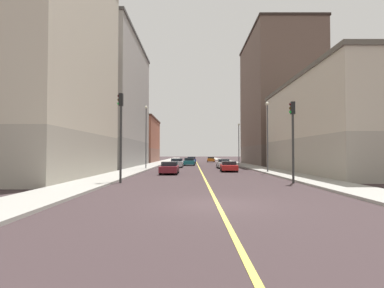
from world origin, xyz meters
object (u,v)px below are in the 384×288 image
object	(u,v)px
building_left_near	(344,126)
street_lamp_right_near	(147,131)
street_lamp_left_near	(268,130)
street_lamp_left_far	(240,140)
car_blue	(192,160)
car_teal	(190,162)
building_right_distant	(134,140)
traffic_light_left_near	(294,130)
car_white	(224,164)
building_right_midblock	(106,103)
traffic_light_right_near	(122,125)
car_silver	(178,163)
car_maroon	(170,168)
building_left_mid	(279,100)
car_orange	(212,159)
building_right_corner	(33,60)
car_red	(230,166)

from	to	relation	value
building_left_near	street_lamp_right_near	distance (m)	23.71
street_lamp_left_near	street_lamp_left_far	xyz separation A→B (m)	(0.00, 20.58, -0.18)
street_lamp_left_near	car_blue	world-z (taller)	street_lamp_left_near
car_teal	building_right_distant	bearing A→B (deg)	125.71
traffic_light_left_near	car_white	world-z (taller)	traffic_light_left_near
building_left_near	building_right_midblock	bearing A→B (deg)	151.25
traffic_light_left_near	traffic_light_right_near	distance (m)	12.36
car_teal	car_silver	bearing A→B (deg)	-104.65
car_white	car_maroon	world-z (taller)	car_white
street_lamp_left_far	car_silver	distance (m)	13.31
car_blue	building_left_mid	bearing A→B (deg)	-29.53
traffic_light_right_near	car_teal	xyz separation A→B (m)	(4.68, 32.14, -3.48)
building_left_near	street_lamp_left_near	distance (m)	8.02
car_white	car_maroon	xyz separation A→B (m)	(-6.82, -12.37, -0.02)
street_lamp_left_far	car_maroon	xyz separation A→B (m)	(-10.56, -22.44, -3.92)
building_right_distant	car_orange	size ratio (longest dim) A/B	3.92
building_left_near	building_right_distant	bearing A→B (deg)	126.98
building_right_midblock	building_right_corner	bearing A→B (deg)	-90.00
building_right_distant	traffic_light_right_near	size ratio (longest dim) A/B	2.83
traffic_light_left_near	car_maroon	xyz separation A→B (m)	(-9.54, 9.65, -3.17)
street_lamp_left_near	car_orange	xyz separation A→B (m)	(-3.57, 42.73, -4.09)
building_right_midblock	building_right_distant	bearing A→B (deg)	90.00
building_right_corner	car_maroon	world-z (taller)	building_right_corner
building_left_mid	car_red	distance (m)	27.22
traffic_light_left_near	street_lamp_right_near	bearing A→B (deg)	125.36
building_left_mid	car_orange	xyz separation A→B (m)	(-11.55, 18.42, -11.51)
building_left_mid	street_lamp_right_near	xyz separation A→B (m)	(-22.34, -17.02, -7.04)
street_lamp_left_near	street_lamp_right_near	world-z (taller)	street_lamp_right_near
building_left_near	building_left_mid	bearing A→B (deg)	90.00
building_right_corner	car_blue	bearing A→B (deg)	70.83
building_right_distant	car_white	distance (m)	34.84
building_right_distant	traffic_light_right_near	bearing A→B (deg)	-80.05
building_left_mid	building_right_corner	xyz separation A→B (m)	(-30.32, -30.98, -1.75)
building_right_distant	car_white	size ratio (longest dim) A/B	4.24
street_lamp_right_near	car_maroon	xyz separation A→B (m)	(3.80, -9.15, -4.48)
car_orange	car_silver	world-z (taller)	car_silver
car_blue	car_red	bearing A→B (deg)	-81.83
building_left_near	car_orange	distance (m)	45.11
building_right_corner	building_right_midblock	xyz separation A→B (m)	(0.00, 22.66, -0.14)
street_lamp_right_near	street_lamp_left_far	world-z (taller)	street_lamp_right_near
building_right_distant	car_orange	bearing A→B (deg)	9.42
traffic_light_right_near	street_lamp_left_far	xyz separation A→B (m)	(13.37, 32.09, 0.40)
street_lamp_left_near	car_orange	distance (m)	43.07
traffic_light_left_near	car_red	distance (m)	14.86
building_right_midblock	street_lamp_left_near	xyz separation A→B (m)	(22.34, -15.99, -5.53)
traffic_light_left_near	car_orange	xyz separation A→B (m)	(-2.55, 54.23, -3.17)
street_lamp_right_near	car_orange	distance (m)	37.31
building_right_midblock	street_lamp_right_near	size ratio (longest dim) A/B	2.83
building_right_midblock	traffic_light_right_near	world-z (taller)	building_right_midblock
building_left_mid	street_lamp_left_near	size ratio (longest dim) A/B	3.19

